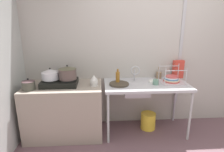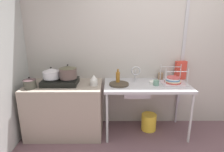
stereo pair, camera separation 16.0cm
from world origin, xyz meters
name	(u,v)px [view 2 (the right image)]	position (x,y,z in m)	size (l,w,h in m)	color
wall_back	(158,54)	(0.00, 1.54, 1.23)	(5.18, 0.10, 2.46)	#B1ABA5
wall_metal_strip	(184,47)	(0.40, 1.48, 1.35)	(0.05, 0.01, 1.97)	#ADACB3
counter_concrete	(65,109)	(-1.53, 1.15, 0.41)	(1.16, 0.67, 0.82)	gray
counter_sink	(147,88)	(-0.24, 1.15, 0.76)	(1.30, 0.67, 0.82)	#ADACB3
stove	(60,81)	(-1.57, 1.15, 0.87)	(0.53, 0.36, 0.10)	black
pot_on_left_burner	(51,73)	(-1.70, 1.15, 1.00)	(0.26, 0.26, 0.18)	silver
pot_on_right_burner	(68,72)	(-1.44, 1.15, 1.02)	(0.27, 0.27, 0.22)	#51413D
pot_beside_stove	(30,83)	(-1.97, 0.99, 0.90)	(0.18, 0.18, 0.17)	#44433A
percolator	(94,80)	(-1.05, 1.10, 0.90)	(0.12, 0.12, 0.17)	silver
sink_basin	(136,90)	(-0.41, 1.12, 0.74)	(0.38, 0.32, 0.16)	#ADACB3
faucet	(136,72)	(-0.40, 1.25, 1.00)	(0.15, 0.08, 0.26)	#ADACB3
frying_pan	(119,84)	(-0.67, 1.12, 0.84)	(0.30, 0.30, 0.03)	#3C3328
dish_rack	(173,80)	(0.17, 1.19, 0.87)	(0.34, 0.32, 0.27)	#B5B4BA
cup_by_rack	(156,83)	(-0.11, 1.10, 0.86)	(0.09, 0.09, 0.08)	slate
small_bowl_on_drainboard	(153,82)	(-0.13, 1.18, 0.84)	(0.13, 0.13, 0.04)	white
bottle_by_sink	(118,78)	(-0.69, 1.19, 0.92)	(0.06, 0.06, 0.23)	#98611F
cereal_box	(181,70)	(0.37, 1.43, 0.98)	(0.18, 0.08, 0.31)	#C93C2F
utensil_jar	(161,76)	(0.04, 1.42, 0.88)	(0.09, 0.09, 0.20)	#8D6F53
bucket_on_floor	(149,122)	(-0.16, 1.21, 0.14)	(0.25, 0.25, 0.28)	yellow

